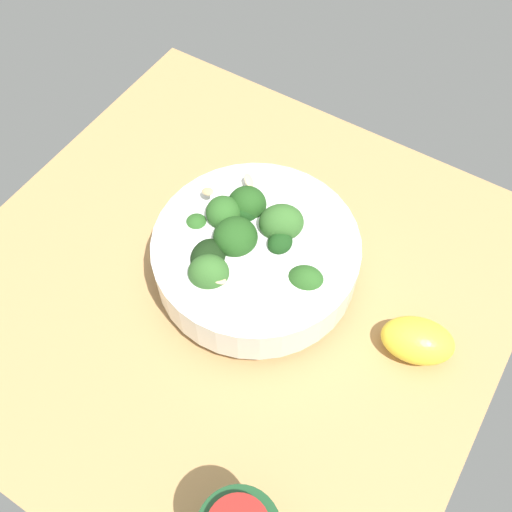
{
  "coord_description": "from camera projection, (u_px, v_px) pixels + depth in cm",
  "views": [
    {
      "loc": [
        -20.6,
        27.29,
        58.04
      ],
      "look_at": [
        -2.01,
        -2.54,
        4.0
      ],
      "focal_mm": 41.86,
      "sensor_mm": 36.0,
      "label": 1
    }
  ],
  "objects": [
    {
      "name": "ground_plane",
      "position": [
        230.0,
        292.0,
        0.69
      ],
      "size": [
        59.68,
        59.68,
        3.68
      ],
      "primitive_type": "cube",
      "color": "tan"
    },
    {
      "name": "lemon_wedge",
      "position": [
        418.0,
        340.0,
        0.61
      ],
      "size": [
        8.7,
        7.06,
        4.21
      ],
      "primitive_type": "ellipsoid",
      "rotation": [
        0.0,
        0.0,
        0.3
      ],
      "color": "yellow",
      "rests_on": "ground_plane"
    },
    {
      "name": "bowl_of_broccoli",
      "position": [
        254.0,
        253.0,
        0.64
      ],
      "size": [
        22.12,
        22.12,
        9.83
      ],
      "color": "white",
      "rests_on": "ground_plane"
    }
  ]
}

